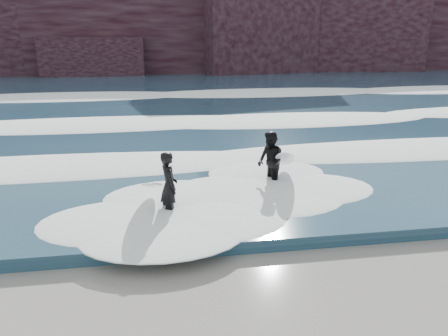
{
  "coord_description": "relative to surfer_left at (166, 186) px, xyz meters",
  "views": [
    {
      "loc": [
        -2.21,
        -4.86,
        4.36
      ],
      "look_at": [
        -0.48,
        5.87,
        1.0
      ],
      "focal_mm": 35.0,
      "sensor_mm": 36.0,
      "label": 1
    }
  ],
  "objects": [
    {
      "name": "surfer_right",
      "position": [
        3.05,
        1.6,
        0.01
      ],
      "size": [
        1.37,
        1.95,
        1.73
      ],
      "color": "black",
      "rests_on": "ground"
    },
    {
      "name": "surfer_left",
      "position": [
        0.0,
        0.0,
        0.0
      ],
      "size": [
        0.97,
        1.87,
        1.72
      ],
      "color": "black",
      "rests_on": "ground"
    },
    {
      "name": "headland",
      "position": [
        2.02,
        40.93,
        4.14
      ],
      "size": [
        70.0,
        9.0,
        10.0
      ],
      "primitive_type": "cube",
      "color": "black",
      "rests_on": "ground"
    },
    {
      "name": "foam_mid",
      "position": [
        2.02,
        10.93,
        -0.44
      ],
      "size": [
        60.0,
        4.0,
        0.24
      ],
      "primitive_type": "ellipsoid",
      "color": "white",
      "rests_on": "sea"
    },
    {
      "name": "sea",
      "position": [
        2.02,
        23.93,
        -0.71
      ],
      "size": [
        90.0,
        52.0,
        0.3
      ],
      "primitive_type": "cube",
      "color": "#1F3E53",
      "rests_on": "ground"
    },
    {
      "name": "foam_near",
      "position": [
        2.02,
        3.93,
        -0.46
      ],
      "size": [
        60.0,
        3.2,
        0.2
      ],
      "primitive_type": "ellipsoid",
      "color": "white",
      "rests_on": "sea"
    },
    {
      "name": "foam_far",
      "position": [
        2.02,
        19.93,
        -0.41
      ],
      "size": [
        60.0,
        4.8,
        0.3
      ],
      "primitive_type": "ellipsoid",
      "color": "white",
      "rests_on": "sea"
    }
  ]
}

